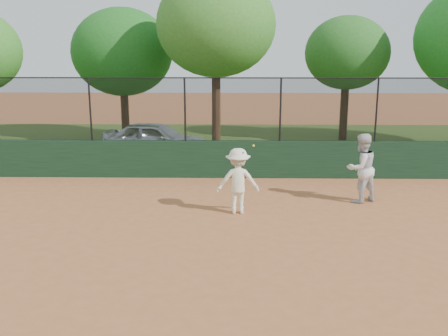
{
  "coord_description": "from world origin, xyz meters",
  "views": [
    {
      "loc": [
        1.02,
        -9.65,
        3.97
      ],
      "look_at": [
        0.8,
        2.2,
        1.2
      ],
      "focal_mm": 40.0,
      "sensor_mm": 36.0,
      "label": 1
    }
  ],
  "objects_px": {
    "tree_2": "(216,25)",
    "player_second": "(361,168)",
    "parked_car": "(155,139)",
    "tree_1": "(122,52)",
    "player_main": "(238,181)",
    "tree_3": "(347,53)"
  },
  "relations": [
    {
      "from": "player_second",
      "to": "tree_2",
      "type": "bearing_deg",
      "value": -87.8
    },
    {
      "from": "player_second",
      "to": "tree_3",
      "type": "xyz_separation_m",
      "value": [
        1.62,
        9.78,
        2.96
      ]
    },
    {
      "from": "parked_car",
      "to": "tree_1",
      "type": "height_order",
      "value": "tree_1"
    },
    {
      "from": "parked_car",
      "to": "player_main",
      "type": "distance_m",
      "value": 7.52
    },
    {
      "from": "parked_car",
      "to": "tree_1",
      "type": "xyz_separation_m",
      "value": [
        -1.99,
        3.93,
        3.26
      ]
    },
    {
      "from": "player_main",
      "to": "player_second",
      "type": "bearing_deg",
      "value": 17.24
    },
    {
      "from": "tree_1",
      "to": "player_main",
      "type": "bearing_deg",
      "value": -64.67
    },
    {
      "from": "player_main",
      "to": "tree_1",
      "type": "height_order",
      "value": "tree_1"
    },
    {
      "from": "player_main",
      "to": "tree_1",
      "type": "relative_size",
      "value": 0.31
    },
    {
      "from": "player_main",
      "to": "tree_2",
      "type": "distance_m",
      "value": 9.27
    },
    {
      "from": "parked_car",
      "to": "tree_3",
      "type": "bearing_deg",
      "value": -54.15
    },
    {
      "from": "tree_2",
      "to": "player_main",
      "type": "bearing_deg",
      "value": -84.35
    },
    {
      "from": "tree_1",
      "to": "parked_car",
      "type": "bearing_deg",
      "value": -63.19
    },
    {
      "from": "tree_1",
      "to": "tree_2",
      "type": "distance_m",
      "value": 5.08
    },
    {
      "from": "player_second",
      "to": "tree_1",
      "type": "height_order",
      "value": "tree_1"
    },
    {
      "from": "tree_2",
      "to": "player_second",
      "type": "bearing_deg",
      "value": -60.3
    },
    {
      "from": "player_main",
      "to": "tree_3",
      "type": "distance_m",
      "value": 12.27
    },
    {
      "from": "player_second",
      "to": "player_main",
      "type": "relative_size",
      "value": 1.03
    },
    {
      "from": "tree_1",
      "to": "tree_2",
      "type": "relative_size",
      "value": 0.84
    },
    {
      "from": "player_second",
      "to": "tree_2",
      "type": "height_order",
      "value": "tree_2"
    },
    {
      "from": "player_main",
      "to": "tree_2",
      "type": "relative_size",
      "value": 0.26
    },
    {
      "from": "parked_car",
      "to": "player_main",
      "type": "xyz_separation_m",
      "value": [
        3.11,
        -6.85,
        0.15
      ]
    }
  ]
}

